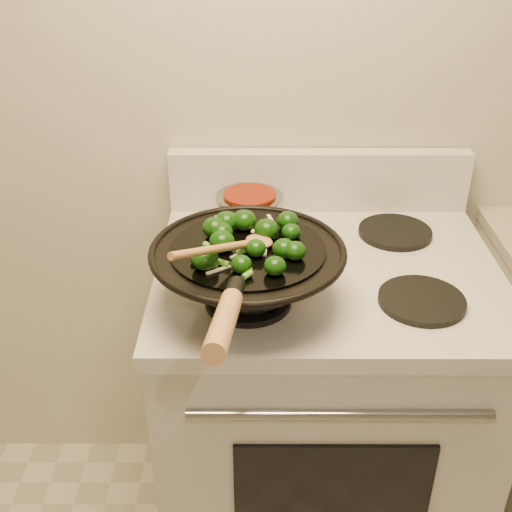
{
  "coord_description": "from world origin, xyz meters",
  "views": [
    {
      "loc": [
        -0.21,
        -0.08,
        1.68
      ],
      "look_at": [
        -0.21,
        1.03,
        1.03
      ],
      "focal_mm": 45.0,
      "sensor_mm": 36.0,
      "label": 1
    }
  ],
  "objects": [
    {
      "name": "wooden_spoon",
      "position": [
        -0.25,
        0.98,
        1.08
      ],
      "size": [
        0.19,
        0.23,
        0.09
      ],
      "color": "#B17D46",
      "rests_on": "wok"
    },
    {
      "name": "stove",
      "position": [
        -0.05,
        1.17,
        0.47
      ],
      "size": [
        0.78,
        0.67,
        1.08
      ],
      "color": "silver",
      "rests_on": "ground"
    },
    {
      "name": "stirfry",
      "position": [
        -0.23,
        1.03,
        1.07
      ],
      "size": [
        0.22,
        0.26,
        0.05
      ],
      "color": "#0E3508",
      "rests_on": "wok"
    },
    {
      "name": "wok",
      "position": [
        -0.23,
        1.02,
        1.0
      ],
      "size": [
        0.39,
        0.65,
        0.23
      ],
      "color": "black",
      "rests_on": "stove"
    },
    {
      "name": "saucepan",
      "position": [
        -0.22,
        1.32,
        0.98
      ],
      "size": [
        0.16,
        0.25,
        0.1
      ],
      "color": "gray",
      "rests_on": "stove"
    }
  ]
}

